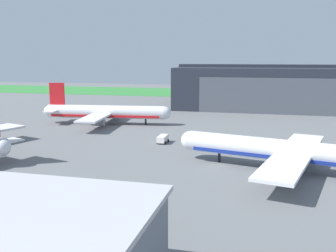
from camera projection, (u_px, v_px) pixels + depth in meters
The scene contains 6 objects.
ground_plane at pixel (218, 165), 75.48m from camera, with size 440.00×440.00×0.00m, color slate.
grass_field_strip at pixel (249, 94), 224.17m from camera, with size 440.00×56.00×0.08m, color #35843B.
maintenance_hangar at pixel (294, 88), 157.81m from camera, with size 94.46×38.36×17.97m.
airliner_far_left at pixel (106, 112), 121.75m from camera, with size 40.91×36.08×12.89m.
airliner_near_right at pixel (290, 152), 70.92m from camera, with size 42.36×37.86×12.65m.
baggage_tug at pixel (163, 139), 95.02m from camera, with size 2.41×4.40×1.92m.
Camera 1 is at (8.10, -73.17, 20.75)m, focal length 41.34 mm.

